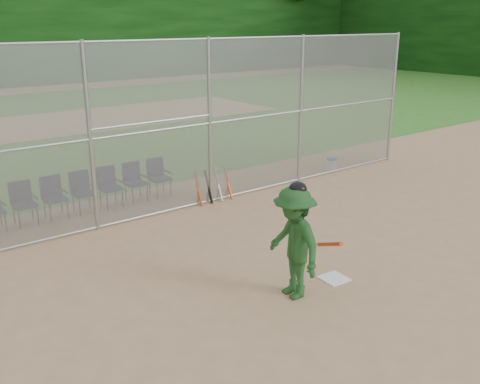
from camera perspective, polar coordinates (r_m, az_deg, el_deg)
ground at (r=9.34m, az=9.52°, el=-10.21°), size 100.00×100.00×0.00m
grass_strip at (r=24.70m, az=-22.60°, el=6.38°), size 100.00×100.00×0.00m
dirt_patch_far at (r=24.69m, az=-22.61°, el=6.39°), size 24.00×24.00×0.00m
backstop_fence at (r=12.40m, az=-7.10°, el=7.10°), size 16.09×0.09×4.00m
home_plate at (r=9.70m, az=9.99°, el=-9.06°), size 0.47×0.47×0.02m
batter_at_plate at (r=8.67m, az=5.78°, el=-5.36°), size 1.02×1.45×1.97m
water_cooler at (r=16.42m, az=9.73°, el=2.94°), size 0.30×0.30×0.39m
spare_bats at (r=13.39m, az=-2.86°, el=0.69°), size 0.96×0.41×0.83m
chair_3 at (r=12.74m, az=-22.01°, el=-1.20°), size 0.54×0.52×0.96m
chair_4 at (r=12.92m, az=-19.13°, el=-0.62°), size 0.54×0.52×0.96m
chair_5 at (r=13.13m, az=-16.34°, el=-0.05°), size 0.54×0.52×0.96m
chair_6 at (r=13.37m, az=-13.64°, el=0.50°), size 0.54×0.52×0.96m
chair_7 at (r=13.64m, az=-11.04°, el=1.02°), size 0.54×0.52×0.96m
chair_8 at (r=13.94m, az=-8.55°, el=1.52°), size 0.54×0.52×0.96m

